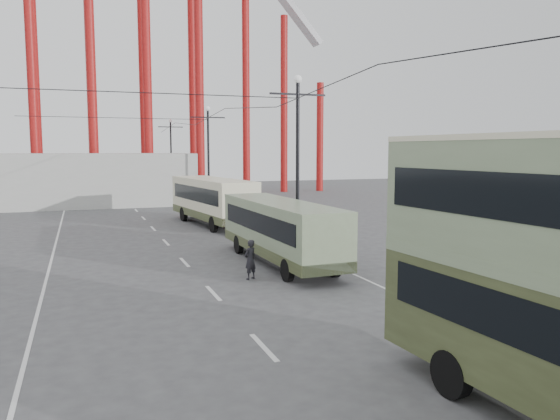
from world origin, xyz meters
name	(u,v)px	position (x,y,z in m)	size (l,w,h in m)	color
ground	(369,406)	(0.00, 0.00, 0.00)	(160.00, 160.00, 0.00)	#464648
road_markings	(175,249)	(-0.86, 19.70, 0.01)	(12.52, 120.00, 0.01)	silver
lamp_post_mid	(298,162)	(5.60, 18.00, 4.68)	(3.20, 0.44, 9.32)	black
lamp_post_far	(208,157)	(5.60, 40.00, 4.68)	(3.20, 0.44, 9.32)	black
lamp_post_distant	(171,155)	(5.60, 62.00, 4.68)	(3.20, 0.44, 9.32)	black
fairground_shed	(76,179)	(-6.00, 47.00, 2.50)	(22.00, 10.00, 5.00)	#AEAFA9
single_decker_green	(280,229)	(3.21, 14.24, 1.66)	(2.69, 10.45, 2.94)	gray
single_decker_cream	(212,199)	(3.24, 28.38, 1.86)	(4.03, 10.89, 3.31)	beige
pedestrian	(250,260)	(0.96, 11.65, 0.83)	(0.60, 0.40, 1.66)	black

